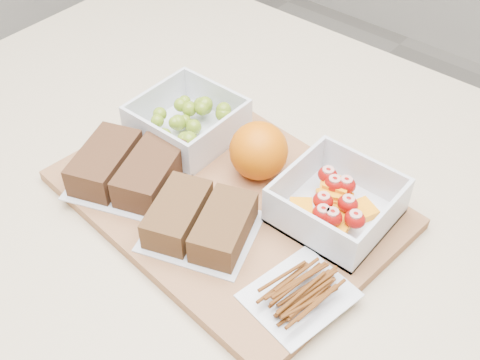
{
  "coord_description": "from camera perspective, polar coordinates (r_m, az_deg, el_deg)",
  "views": [
    {
      "loc": [
        0.34,
        -0.42,
        1.47
      ],
      "look_at": [
        -0.02,
        0.02,
        0.93
      ],
      "focal_mm": 45.0,
      "sensor_mm": 36.0,
      "label": 1
    }
  ],
  "objects": [
    {
      "name": "cutting_board",
      "position": [
        0.78,
        -1.25,
        -1.81
      ],
      "size": [
        0.45,
        0.34,
        0.02
      ],
      "primitive_type": "cube",
      "rotation": [
        0.0,
        0.0,
        -0.1
      ],
      "color": "#9B6740",
      "rests_on": "counter"
    },
    {
      "name": "grape_container",
      "position": [
        0.86,
        -4.8,
        5.57
      ],
      "size": [
        0.13,
        0.13,
        0.06
      ],
      "color": "silver",
      "rests_on": "cutting_board"
    },
    {
      "name": "sandwich_bag_center",
      "position": [
        0.72,
        -3.75,
        -3.9
      ],
      "size": [
        0.16,
        0.15,
        0.04
      ],
      "color": "silver",
      "rests_on": "cutting_board"
    },
    {
      "name": "orange",
      "position": [
        0.78,
        1.78,
        2.79
      ],
      "size": [
        0.08,
        0.08,
        0.08
      ],
      "primitive_type": "sphere",
      "color": "#DA6205",
      "rests_on": "cutting_board"
    },
    {
      "name": "pretzel_bag",
      "position": [
        0.67,
        5.69,
        -10.29
      ],
      "size": [
        0.11,
        0.13,
        0.03
      ],
      "color": "silver",
      "rests_on": "cutting_board"
    },
    {
      "name": "sandwich_bag_left",
      "position": [
        0.8,
        -10.6,
        1.08
      ],
      "size": [
        0.18,
        0.17,
        0.04
      ],
      "color": "silver",
      "rests_on": "cutting_board"
    },
    {
      "name": "fruit_container",
      "position": [
        0.75,
        9.08,
        -2.27
      ],
      "size": [
        0.13,
        0.13,
        0.06
      ],
      "color": "silver",
      "rests_on": "cutting_board"
    }
  ]
}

